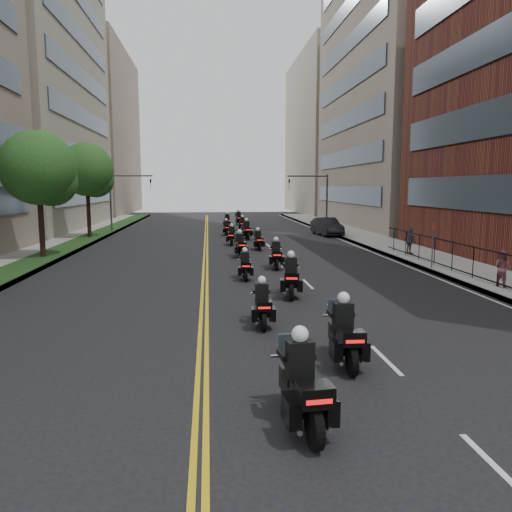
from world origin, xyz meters
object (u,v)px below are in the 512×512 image
(motorcycle_2, at_px, (262,306))
(motorcycle_10, at_px, (226,229))
(motorcycle_13, at_px, (239,219))
(motorcycle_5, at_px, (276,256))
(parked_sedan, at_px, (327,227))
(motorcycle_8, at_px, (232,236))
(motorcycle_4, at_px, (245,267))
(motorcycle_0, at_px, (302,388))
(motorcycle_11, at_px, (242,225))
(motorcycle_3, at_px, (291,279))
(motorcycle_7, at_px, (258,241))
(pedestrian_c, at_px, (410,241))
(pedestrian_b, at_px, (503,268))
(motorcycle_1, at_px, (344,336))
(motorcycle_12, at_px, (227,222))
(motorcycle_6, at_px, (240,246))
(motorcycle_9, at_px, (247,231))

(motorcycle_2, height_order, motorcycle_10, motorcycle_2)
(motorcycle_10, distance_m, motorcycle_13, 11.70)
(motorcycle_5, height_order, parked_sedan, motorcycle_5)
(motorcycle_8, xyz_separation_m, motorcycle_10, (-0.13, 7.56, -0.03))
(motorcycle_2, xyz_separation_m, motorcycle_4, (0.05, 8.02, -0.02))
(motorcycle_0, relative_size, motorcycle_8, 1.16)
(motorcycle_0, bearing_deg, parked_sedan, 70.64)
(motorcycle_5, distance_m, motorcycle_11, 22.89)
(parked_sedan, bearing_deg, motorcycle_3, -112.19)
(motorcycle_10, height_order, motorcycle_11, motorcycle_11)
(motorcycle_2, xyz_separation_m, motorcycle_8, (0.08, 22.18, 0.02))
(motorcycle_7, bearing_deg, motorcycle_5, -91.49)
(motorcycle_11, bearing_deg, pedestrian_c, -60.40)
(motorcycle_3, xyz_separation_m, pedestrian_b, (9.18, 0.36, 0.22))
(motorcycle_7, relative_size, motorcycle_13, 0.86)
(motorcycle_1, xyz_separation_m, motorcycle_11, (0.06, 37.61, -0.09))
(motorcycle_4, bearing_deg, motorcycle_12, 90.49)
(motorcycle_0, distance_m, pedestrian_c, 24.20)
(motorcycle_13, bearing_deg, motorcycle_4, -100.58)
(motorcycle_6, height_order, motorcycle_11, motorcycle_6)
(motorcycle_11, distance_m, motorcycle_12, 4.00)
(motorcycle_1, relative_size, motorcycle_5, 1.06)
(motorcycle_1, bearing_deg, motorcycle_4, 99.16)
(parked_sedan, bearing_deg, motorcycle_12, 128.69)
(motorcycle_1, xyz_separation_m, motorcycle_10, (-1.69, 33.43, -0.10))
(motorcycle_6, distance_m, pedestrian_c, 10.70)
(motorcycle_9, bearing_deg, motorcycle_8, -113.74)
(motorcycle_13, relative_size, pedestrian_c, 1.50)
(motorcycle_7, distance_m, parked_sedan, 12.16)
(motorcycle_12, height_order, parked_sedan, motorcycle_12)
(motorcycle_9, distance_m, motorcycle_11, 7.91)
(motorcycle_8, relative_size, motorcycle_12, 0.93)
(motorcycle_2, height_order, pedestrian_c, pedestrian_c)
(motorcycle_3, xyz_separation_m, motorcycle_11, (0.08, 29.80, -0.10))
(motorcycle_6, distance_m, parked_sedan, 15.87)
(motorcycle_3, relative_size, motorcycle_12, 1.06)
(motorcycle_2, height_order, pedestrian_b, pedestrian_b)
(motorcycle_9, height_order, motorcycle_13, motorcycle_13)
(motorcycle_0, relative_size, parked_sedan, 0.52)
(motorcycle_12, relative_size, parked_sedan, 0.48)
(motorcycle_1, xyz_separation_m, pedestrian_c, (9.32, 18.47, 0.26))
(motorcycle_8, height_order, motorcycle_13, motorcycle_13)
(motorcycle_4, relative_size, motorcycle_5, 0.89)
(motorcycle_4, bearing_deg, motorcycle_3, -67.18)
(motorcycle_4, bearing_deg, motorcycle_1, -81.24)
(motorcycle_2, bearing_deg, motorcycle_4, 91.31)
(parked_sedan, distance_m, pedestrian_b, 24.37)
(motorcycle_0, xyz_separation_m, pedestrian_c, (10.97, 21.57, 0.24))
(motorcycle_2, distance_m, motorcycle_6, 15.51)
(motorcycle_5, relative_size, motorcycle_6, 0.99)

